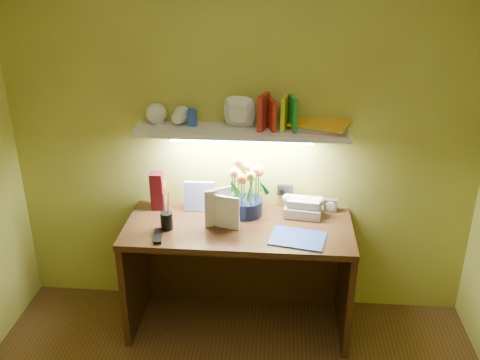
% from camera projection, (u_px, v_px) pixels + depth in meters
% --- Properties ---
extents(desk, '(1.40, 0.60, 0.75)m').
position_uv_depth(desk, '(239.00, 277.00, 3.44)').
color(desk, '#361F0E').
rests_on(desk, ground).
extents(flower_bouquet, '(0.24, 0.24, 0.36)m').
position_uv_depth(flower_bouquet, '(247.00, 189.00, 3.35)').
color(flower_bouquet, '#0D1434').
rests_on(flower_bouquet, desk).
extents(telephone, '(0.24, 0.20, 0.14)m').
position_uv_depth(telephone, '(303.00, 205.00, 3.39)').
color(telephone, '#F8E8CE').
rests_on(telephone, desk).
extents(desk_clock, '(0.09, 0.05, 0.08)m').
position_uv_depth(desk_clock, '(330.00, 205.00, 3.45)').
color(desk_clock, '#BABABF').
rests_on(desk_clock, desk).
extents(whisky_bottle, '(0.09, 0.09, 0.24)m').
position_uv_depth(whisky_bottle, '(158.00, 190.00, 3.47)').
color(whisky_bottle, '#C6791E').
rests_on(whisky_bottle, desk).
extents(whisky_box, '(0.08, 0.08, 0.25)m').
position_uv_depth(whisky_box, '(157.00, 191.00, 3.45)').
color(whisky_box, '#500D17').
rests_on(whisky_box, desk).
extents(pen_cup, '(0.09, 0.09, 0.18)m').
position_uv_depth(pen_cup, '(166.00, 215.00, 3.21)').
color(pen_cup, black).
rests_on(pen_cup, desk).
extents(art_card, '(0.20, 0.04, 0.20)m').
position_uv_depth(art_card, '(200.00, 196.00, 3.44)').
color(art_card, silver).
rests_on(art_card, desk).
extents(tv_remote, '(0.07, 0.17, 0.02)m').
position_uv_depth(tv_remote, '(158.00, 236.00, 3.15)').
color(tv_remote, black).
rests_on(tv_remote, desk).
extents(blue_folder, '(0.36, 0.29, 0.01)m').
position_uv_depth(blue_folder, '(298.00, 238.00, 3.13)').
color(blue_folder, blue).
rests_on(blue_folder, desk).
extents(desk_book_a, '(0.17, 0.12, 0.24)m').
position_uv_depth(desk_book_a, '(205.00, 210.00, 3.21)').
color(desk_book_a, beige).
rests_on(desk_book_a, desk).
extents(desk_book_b, '(0.16, 0.06, 0.21)m').
position_uv_depth(desk_book_b, '(215.00, 210.00, 3.24)').
color(desk_book_b, white).
rests_on(desk_book_b, desk).
extents(wall_shelf, '(1.32, 0.35, 0.24)m').
position_uv_depth(wall_shelf, '(245.00, 125.00, 3.21)').
color(wall_shelf, white).
rests_on(wall_shelf, ground).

